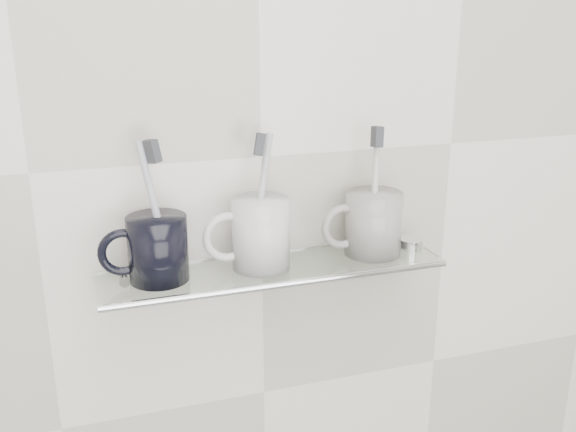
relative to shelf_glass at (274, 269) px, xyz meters
name	(u,v)px	position (x,y,z in m)	size (l,w,h in m)	color
wall_back	(261,157)	(0.00, 0.06, 0.15)	(2.50, 2.50, 0.00)	silver
shelf_glass	(274,269)	(0.00, 0.00, 0.00)	(0.50, 0.12, 0.01)	silver
shelf_rail	(286,284)	(0.00, -0.06, 0.00)	(0.01, 0.01, 0.50)	silver
bracket_left	(124,282)	(-0.21, 0.05, -0.01)	(0.02, 0.02, 0.03)	silver
bracket_right	(389,249)	(0.21, 0.05, -0.01)	(0.02, 0.02, 0.03)	silver
mug_left	(158,248)	(-0.16, 0.00, 0.05)	(0.08, 0.08, 0.09)	black
mug_left_handle	(123,252)	(-0.21, 0.00, 0.05)	(0.07, 0.07, 0.01)	black
toothbrush_left	(155,210)	(-0.16, 0.00, 0.10)	(0.01, 0.01, 0.19)	#A4A4C1
bristles_left	(152,151)	(-0.16, 0.00, 0.19)	(0.01, 0.02, 0.03)	#313338
mug_center	(261,233)	(-0.02, 0.00, 0.06)	(0.08, 0.08, 0.10)	silver
mug_center_handle	(228,237)	(-0.07, 0.00, 0.06)	(0.07, 0.07, 0.01)	silver
toothbrush_center	(260,200)	(-0.02, 0.00, 0.10)	(0.01, 0.01, 0.19)	#A2A6AB
bristles_center	(260,144)	(-0.02, 0.00, 0.19)	(0.01, 0.02, 0.03)	#313338
mug_right	(373,223)	(0.16, 0.00, 0.05)	(0.09, 0.09, 0.10)	white
mug_right_handle	(344,227)	(0.11, 0.00, 0.05)	(0.07, 0.07, 0.01)	white
toothbrush_right	(375,190)	(0.16, 0.00, 0.10)	(0.01, 0.01, 0.19)	beige
bristles_right	(377,137)	(0.16, 0.00, 0.19)	(0.01, 0.02, 0.03)	#313338
chrome_cap	(411,243)	(0.23, 0.00, 0.01)	(0.04, 0.04, 0.02)	silver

